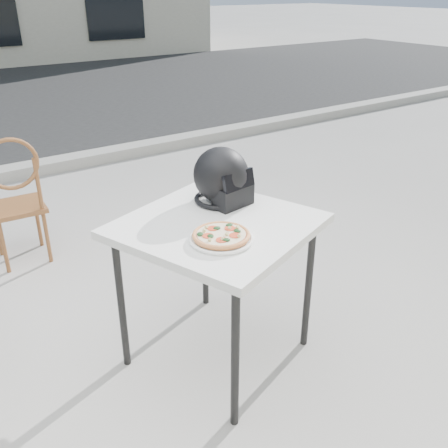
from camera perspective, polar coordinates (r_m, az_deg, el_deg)
ground at (r=3.09m, az=-13.46°, el=-11.89°), size 80.00×80.00×0.00m
cafe_table_main at (r=2.46m, az=-0.79°, el=-1.29°), size 1.09×1.09×0.81m
plate at (r=2.25m, az=-0.32°, el=-1.71°), size 0.37×0.37×0.02m
pizza at (r=2.24m, az=-0.32°, el=-1.25°), size 0.29×0.29×0.03m
helmet at (r=2.61m, az=-0.19°, el=5.22°), size 0.33×0.34×0.29m
cafe_chair_main at (r=3.75m, az=-22.75°, el=3.10°), size 0.39×0.39×0.96m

